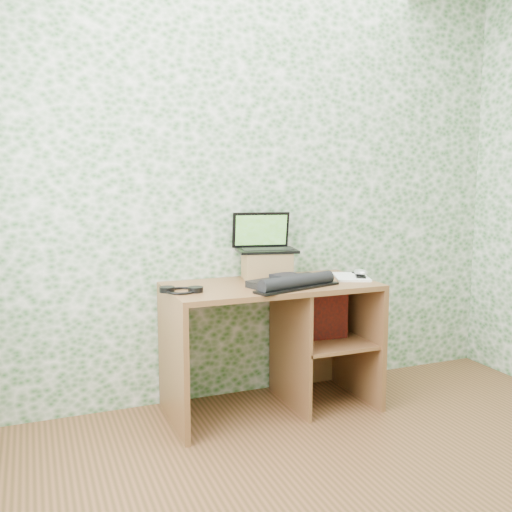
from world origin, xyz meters
name	(u,v)px	position (x,y,z in m)	size (l,w,h in m)	color
wall_back	(251,186)	(0.00, 1.75, 1.30)	(3.50, 3.50, 0.00)	silver
desk	(281,327)	(0.08, 1.47, 0.48)	(1.20, 0.60, 0.75)	brown
riser	(267,266)	(0.03, 1.58, 0.83)	(0.27, 0.23, 0.16)	olive
laptop	(264,242)	(0.03, 1.62, 0.97)	(0.39, 0.31, 0.23)	black
keyboard	(292,282)	(0.07, 1.32, 0.78)	(0.55, 0.41, 0.08)	black
headphones	(181,290)	(-0.54, 1.40, 0.76)	(0.22, 0.22, 0.03)	black
notepad	(351,277)	(0.52, 1.43, 0.76)	(0.19, 0.28, 0.01)	white
mouse	(361,274)	(0.55, 1.37, 0.78)	(0.07, 0.11, 0.04)	silver
pen	(358,274)	(0.59, 1.45, 0.77)	(0.01, 0.01, 0.14)	black
red_box	(325,312)	(0.35, 1.44, 0.55)	(0.27, 0.09, 0.32)	maroon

